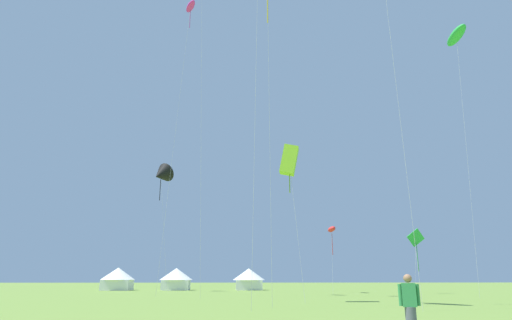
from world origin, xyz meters
TOP-DOWN VIEW (x-y plane):
  - kite_green_parafoil at (21.22, 34.75)m, footprint 3.37×4.22m
  - kite_black_delta at (-12.24, 56.02)m, footprint 4.11×4.26m
  - kite_magenta_parafoil at (-7.13, 38.94)m, footprint 2.61×3.00m
  - kite_red_parafoil at (10.20, 48.56)m, footprint 1.34×3.35m
  - kite_green_diamond at (19.41, 45.66)m, footprint 2.24×1.40m
  - kite_lime_box at (2.32, 27.54)m, footprint 1.67×2.35m
  - person_spectator at (2.72, 7.45)m, footprint 0.57×0.33m
  - festival_tent_center at (-18.78, 62.69)m, footprint 4.97×4.97m
  - festival_tent_right at (-10.22, 62.69)m, footprint 4.88×4.88m
  - festival_tent_left at (0.57, 62.69)m, footprint 4.82×4.82m

SIDE VIEW (x-z plane):
  - person_spectator at x=2.72m, z-range -0.02..1.71m
  - festival_tent_left at x=0.57m, z-range 0.17..3.30m
  - festival_tent_right at x=-10.22m, z-range 0.17..3.34m
  - festival_tent_center at x=-18.78m, z-range 0.17..3.40m
  - kite_green_diamond at x=19.41m, z-range 2.39..9.71m
  - kite_red_parafoil at x=10.20m, z-range 3.51..11.46m
  - kite_lime_box at x=2.32m, z-range 4.60..16.18m
  - kite_black_delta at x=-12.24m, z-range 7.08..24.73m
  - kite_green_parafoil at x=21.22m, z-range 12.78..39.69m
  - kite_magenta_parafoil at x=-7.13m, z-range 15.50..47.55m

